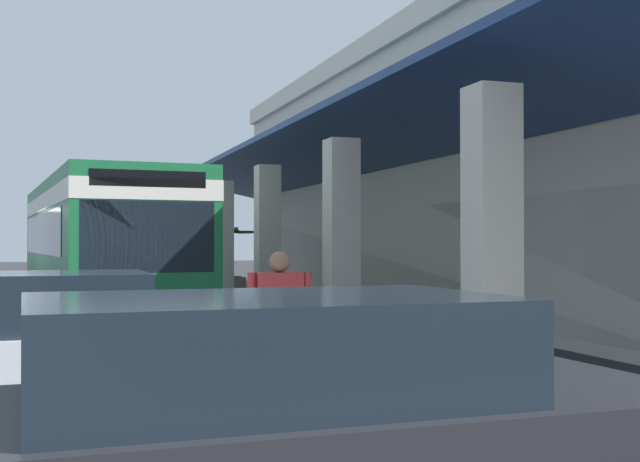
{
  "coord_description": "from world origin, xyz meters",
  "views": [
    {
      "loc": [
        19.43,
        0.49,
        1.75
      ],
      "look_at": [
        1.4,
        6.41,
        2.02
      ],
      "focal_mm": 46.17,
      "sensor_mm": 36.0,
      "label": 1
    }
  ],
  "objects_px": {
    "parked_sedan_charcoal": "(294,429)",
    "transit_bus": "(101,238)",
    "parked_sedan_white": "(27,350)",
    "pedestrian": "(279,320)",
    "potted_palm": "(231,277)"
  },
  "relations": [
    {
      "from": "parked_sedan_white",
      "to": "pedestrian",
      "type": "bearing_deg",
      "value": 95.91
    },
    {
      "from": "parked_sedan_white",
      "to": "potted_palm",
      "type": "bearing_deg",
      "value": 162.61
    },
    {
      "from": "potted_palm",
      "to": "pedestrian",
      "type": "bearing_deg",
      "value": -10.49
    },
    {
      "from": "transit_bus",
      "to": "pedestrian",
      "type": "bearing_deg",
      "value": 6.32
    },
    {
      "from": "parked_sedan_white",
      "to": "pedestrian",
      "type": "distance_m",
      "value": 2.53
    },
    {
      "from": "pedestrian",
      "to": "potted_palm",
      "type": "bearing_deg",
      "value": 169.51
    },
    {
      "from": "parked_sedan_charcoal",
      "to": "parked_sedan_white",
      "type": "distance_m",
      "value": 4.18
    },
    {
      "from": "transit_bus",
      "to": "potted_palm",
      "type": "distance_m",
      "value": 9.39
    },
    {
      "from": "transit_bus",
      "to": "parked_sedan_charcoal",
      "type": "distance_m",
      "value": 15.19
    },
    {
      "from": "parked_sedan_charcoal",
      "to": "parked_sedan_white",
      "type": "bearing_deg",
      "value": -159.79
    },
    {
      "from": "parked_sedan_charcoal",
      "to": "pedestrian",
      "type": "xyz_separation_m",
      "value": [
        -4.18,
        1.07,
        0.18
      ]
    },
    {
      "from": "parked_sedan_white",
      "to": "parked_sedan_charcoal",
      "type": "bearing_deg",
      "value": 20.21
    },
    {
      "from": "parked_sedan_charcoal",
      "to": "transit_bus",
      "type": "bearing_deg",
      "value": -179.45
    },
    {
      "from": "parked_sedan_white",
      "to": "pedestrian",
      "type": "relative_size",
      "value": 2.66
    },
    {
      "from": "parked_sedan_charcoal",
      "to": "pedestrian",
      "type": "distance_m",
      "value": 4.32
    }
  ]
}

